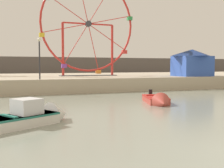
% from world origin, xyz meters
% --- Properties ---
extents(quay_promenade, '(110.00, 21.60, 1.32)m').
position_xyz_m(quay_promenade, '(0.00, 29.64, 0.66)').
color(quay_promenade, '#B7A88E').
rests_on(quay_promenade, ground_plane).
extents(distant_town_skyline, '(140.00, 3.00, 4.40)m').
position_xyz_m(distant_town_skyline, '(0.00, 56.21, 2.20)').
color(distant_town_skyline, '#564C47').
rests_on(distant_town_skyline, ground_plane).
extents(motorboat_white_red_stripe, '(4.21, 3.07, 1.49)m').
position_xyz_m(motorboat_white_red_stripe, '(-5.61, 7.03, 0.33)').
color(motorboat_white_red_stripe, silver).
rests_on(motorboat_white_red_stripe, ground_plane).
extents(motorboat_faded_red, '(2.29, 3.97, 1.20)m').
position_xyz_m(motorboat_faded_red, '(2.57, 10.63, 0.23)').
color(motorboat_faded_red, '#B24238').
rests_on(motorboat_faded_red, ground_plane).
extents(ferris_wheel_red_frame, '(11.21, 1.20, 11.65)m').
position_xyz_m(ferris_wheel_red_frame, '(2.66, 26.61, 7.17)').
color(ferris_wheel_red_frame, red).
rests_on(ferris_wheel_red_frame, quay_promenade).
extents(carnival_booth_blue_tent, '(4.17, 3.63, 3.04)m').
position_xyz_m(carnival_booth_blue_tent, '(13.34, 21.26, 2.90)').
color(carnival_booth_blue_tent, '#3356B7').
rests_on(carnival_booth_blue_tent, quay_promenade).
extents(promenade_lamp_near, '(0.32, 0.32, 3.54)m').
position_xyz_m(promenade_lamp_near, '(-3.80, 19.52, 3.67)').
color(promenade_lamp_near, '#2D2D33').
rests_on(promenade_lamp_near, quay_promenade).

